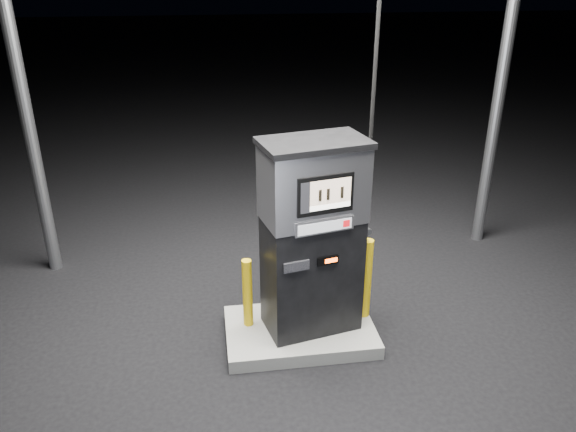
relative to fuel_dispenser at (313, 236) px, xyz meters
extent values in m
plane|color=black|center=(-0.13, -0.03, -1.22)|extent=(80.00, 80.00, 0.00)
cube|color=slate|center=(-0.13, -0.03, -1.14)|extent=(1.60, 1.00, 0.15)
cylinder|color=gray|center=(-3.13, 1.97, 1.03)|extent=(0.16, 0.16, 4.50)
cylinder|color=gray|center=(2.87, 1.97, 1.03)|extent=(0.16, 0.16, 4.50)
cube|color=black|center=(-0.01, 0.00, -0.44)|extent=(1.05, 0.74, 1.26)
cube|color=#AEAEB6|center=(-0.01, 0.00, 0.57)|extent=(1.08, 0.77, 0.76)
cube|color=black|center=(-0.01, 0.00, 0.98)|extent=(1.13, 0.82, 0.06)
cube|color=black|center=(0.06, -0.28, 0.57)|extent=(0.56, 0.15, 0.38)
cube|color=tan|center=(0.10, -0.29, 0.60)|extent=(0.41, 0.09, 0.24)
cube|color=white|center=(0.10, -0.29, 0.45)|extent=(0.41, 0.09, 0.05)
cube|color=#AEAEB6|center=(0.06, -0.28, 0.25)|extent=(0.60, 0.16, 0.14)
cube|color=#9C9EA4|center=(0.06, -0.30, 0.25)|extent=(0.54, 0.12, 0.11)
cube|color=#B50C12|center=(0.28, -0.26, 0.25)|extent=(0.07, 0.02, 0.07)
cube|color=black|center=(0.10, -0.27, -0.14)|extent=(0.22, 0.07, 0.09)
cube|color=#F2460C|center=(0.14, -0.28, -0.14)|extent=(0.13, 0.03, 0.05)
cube|color=black|center=(-0.22, -0.34, -0.14)|extent=(0.26, 0.08, 0.10)
cube|color=black|center=(0.51, 0.11, -0.01)|extent=(0.14, 0.20, 0.25)
cylinder|color=gray|center=(0.57, 0.12, -0.01)|extent=(0.12, 0.23, 0.07)
cylinder|color=black|center=(0.56, 0.07, 1.68)|extent=(0.04, 0.04, 3.13)
cylinder|color=#DDB20C|center=(-0.68, 0.10, -0.67)|extent=(0.14, 0.14, 0.79)
cylinder|color=#DDB20C|center=(0.61, 0.09, -0.60)|extent=(0.15, 0.15, 0.93)
camera|label=1|loc=(-0.98, -4.99, 2.55)|focal=35.00mm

